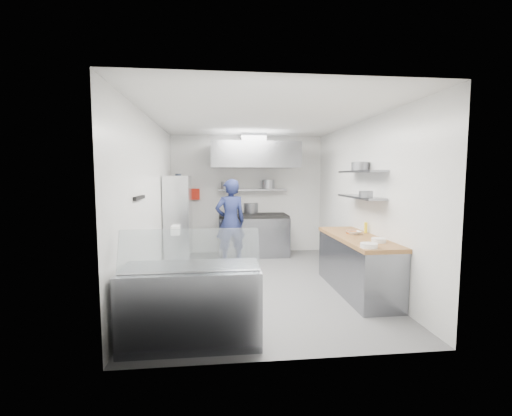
{
  "coord_description": "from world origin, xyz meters",
  "views": [
    {
      "loc": [
        -0.69,
        -5.73,
        1.85
      ],
      "look_at": [
        0.0,
        0.6,
        1.25
      ],
      "focal_mm": 24.0,
      "sensor_mm": 36.0,
      "label": 1
    }
  ],
  "objects": [
    {
      "name": "floor",
      "position": [
        0.0,
        0.0,
        0.0
      ],
      "size": [
        5.0,
        5.0,
        0.0
      ],
      "primitive_type": "plane",
      "color": "#565659",
      "rests_on": "ground"
    },
    {
      "name": "shelf_pot_b",
      "position": [
        0.46,
        2.21,
        1.65
      ],
      "size": [
        0.3,
        0.3,
        0.22
      ],
      "primitive_type": "cylinder",
      "color": "slate",
      "rests_on": "over_range_shelf"
    },
    {
      "name": "squeeze_bottle",
      "position": [
        1.74,
        -0.32,
        0.99
      ],
      "size": [
        0.05,
        0.05,
        0.18
      ],
      "primitive_type": "cylinder",
      "color": "yellow",
      "rests_on": "prep_counter_top"
    },
    {
      "name": "plate_stack_b",
      "position": [
        1.58,
        -1.12,
        0.93
      ],
      "size": [
        0.2,
        0.2,
        0.06
      ],
      "primitive_type": "cylinder",
      "color": "white",
      "rests_on": "prep_counter_top"
    },
    {
      "name": "wall_shelf_lower",
      "position": [
        1.64,
        -0.3,
        1.5
      ],
      "size": [
        0.3,
        1.3,
        0.04
      ],
      "primitive_type": "cube",
      "color": "gray",
      "rests_on": "wall_right"
    },
    {
      "name": "plate_stack_a",
      "position": [
        1.28,
        -1.46,
        0.93
      ],
      "size": [
        0.23,
        0.23,
        0.06
      ],
      "primitive_type": "cylinder",
      "color": "white",
      "rests_on": "prep_counter_top"
    },
    {
      "name": "copper_pan",
      "position": [
        1.48,
        -0.37,
        0.93
      ],
      "size": [
        0.17,
        0.17,
        0.06
      ],
      "primitive_type": "cylinder",
      "color": "orange",
      "rests_on": "prep_counter_top"
    },
    {
      "name": "rack_bin_b",
      "position": [
        -1.53,
        1.36,
        1.3
      ],
      "size": [
        0.14,
        0.18,
        0.16
      ],
      "primitive_type": "cube",
      "color": "yellow",
      "rests_on": "wire_rack"
    },
    {
      "name": "display_glass",
      "position": [
        -1.0,
        -2.12,
        1.07
      ],
      "size": [
        1.47,
        0.19,
        0.42
      ],
      "primitive_type": "cube",
      "rotation": [
        -0.38,
        0.0,
        0.0
      ],
      "color": "silver",
      "rests_on": "display_case"
    },
    {
      "name": "shelf_pot_a",
      "position": [
        -0.51,
        2.15,
        1.63
      ],
      "size": [
        0.26,
        0.26,
        0.18
      ],
      "primitive_type": "cylinder",
      "color": "slate",
      "rests_on": "over_range_shelf"
    },
    {
      "name": "wall_shelf_upper",
      "position": [
        1.64,
        -0.3,
        1.92
      ],
      "size": [
        0.3,
        1.3,
        0.04
      ],
      "primitive_type": "cube",
      "color": "gray",
      "rests_on": "wall_right"
    },
    {
      "name": "hood_duct",
      "position": [
        0.1,
        2.15,
        2.68
      ],
      "size": [
        0.55,
        0.55,
        0.24
      ],
      "primitive_type": "cube",
      "color": "slate",
      "rests_on": "extractor_hood"
    },
    {
      "name": "display_case",
      "position": [
        -1.0,
        -2.0,
        0.42
      ],
      "size": [
        1.5,
        0.7,
        0.85
      ],
      "primitive_type": "cube",
      "color": "gray",
      "rests_on": "floor"
    },
    {
      "name": "red_firebox",
      "position": [
        -1.25,
        2.44,
        1.42
      ],
      "size": [
        0.22,
        0.1,
        0.26
      ],
      "primitive_type": "cube",
      "color": "red",
      "rests_on": "wall_back"
    },
    {
      "name": "mixing_bowl",
      "position": [
        1.49,
        -0.43,
        0.93
      ],
      "size": [
        0.27,
        0.27,
        0.05
      ],
      "primitive_type": "imported",
      "rotation": [
        0.0,
        0.0,
        0.22
      ],
      "color": "white",
      "rests_on": "prep_counter_top"
    },
    {
      "name": "wall_left",
      "position": [
        -1.8,
        0.0,
        1.4
      ],
      "size": [
        2.8,
        5.0,
        0.02
      ],
      "primitive_type": "cube",
      "rotation": [
        1.57,
        0.0,
        1.57
      ],
      "color": "white",
      "rests_on": "floor"
    },
    {
      "name": "rack_bin_a",
      "position": [
        -1.53,
        0.94,
        0.8
      ],
      "size": [
        0.16,
        0.2,
        0.18
      ],
      "primitive_type": "cube",
      "color": "white",
      "rests_on": "wire_rack"
    },
    {
      "name": "prep_counter_base",
      "position": [
        1.48,
        -0.6,
        0.42
      ],
      "size": [
        0.62,
        2.0,
        0.84
      ],
      "primitive_type": "cube",
      "color": "gray",
      "rests_on": "floor"
    },
    {
      "name": "wall_right",
      "position": [
        1.8,
        0.0,
        1.4
      ],
      "size": [
        2.8,
        5.0,
        0.02
      ],
      "primitive_type": "cube",
      "rotation": [
        1.57,
        0.0,
        -1.57
      ],
      "color": "white",
      "rests_on": "floor"
    },
    {
      "name": "knife_strip",
      "position": [
        -1.78,
        -0.9,
        1.55
      ],
      "size": [
        0.04,
        0.55,
        0.05
      ],
      "primitive_type": "cube",
      "color": "black",
      "rests_on": "wall_left"
    },
    {
      "name": "wall_front",
      "position": [
        0.0,
        -2.5,
        1.4
      ],
      "size": [
        3.6,
        2.8,
        0.02
      ],
      "primitive_type": "cube",
      "rotation": [
        -1.57,
        0.0,
        0.0
      ],
      "color": "white",
      "rests_on": "floor"
    },
    {
      "name": "chef",
      "position": [
        -0.45,
        1.39,
        0.89
      ],
      "size": [
        0.74,
        0.58,
        1.78
      ],
      "primitive_type": "imported",
      "rotation": [
        0.0,
        0.0,
        3.4
      ],
      "color": "#171E46",
      "rests_on": "floor"
    },
    {
      "name": "stock_pot_left",
      "position": [
        -0.33,
        2.43,
        1.06
      ],
      "size": [
        0.27,
        0.27,
        0.2
      ],
      "primitive_type": "cylinder",
      "color": "slate",
      "rests_on": "cooktop"
    },
    {
      "name": "over_range_shelf",
      "position": [
        0.1,
        2.34,
        1.52
      ],
      "size": [
        1.6,
        0.3,
        0.04
      ],
      "primitive_type": "cube",
      "color": "gray",
      "rests_on": "wall_back"
    },
    {
      "name": "gas_range",
      "position": [
        0.1,
        2.1,
        0.45
      ],
      "size": [
        1.6,
        0.8,
        0.9
      ],
      "primitive_type": "cube",
      "color": "gray",
      "rests_on": "floor"
    },
    {
      "name": "cooktop",
      "position": [
        0.1,
        2.1,
        0.93
      ],
      "size": [
        1.57,
        0.78,
        0.06
      ],
      "primitive_type": "cube",
      "color": "black",
      "rests_on": "gas_range"
    },
    {
      "name": "wire_rack",
      "position": [
        -1.53,
        1.46,
        0.93
      ],
      "size": [
        0.5,
        0.9,
        1.85
      ],
      "primitive_type": "cube",
      "color": "silver",
      "rests_on": "floor"
    },
    {
      "name": "shelf_pot_c",
      "position": [
        1.55,
        -0.72,
        1.57
      ],
      "size": [
        0.21,
        0.21,
        0.1
      ],
      "primitive_type": "cylinder",
      "color": "slate",
      "rests_on": "wall_shelf_lower"
    },
    {
      "name": "stock_pot_mid",
      "position": [
        0.08,
        2.44,
        1.08
      ],
      "size": [
        0.34,
        0.34,
        0.24
      ],
      "primitive_type": "cylinder",
      "color": "slate",
      "rests_on": "cooktop"
    },
    {
      "name": "rack_jar",
      "position": [
        -1.48,
        1.14,
        1.8
      ],
      "size": [
        0.12,
        0.12,
        0.18
      ],
      "primitive_type": "cylinder",
      "color": "black",
      "rests_on": "wire_rack"
    },
    {
      "name": "ceiling",
      "position": [
        0.0,
        0.0,
        2.8
      ],
      "size": [
        5.0,
        5.0,
        0.0
      ],
      "primitive_type": "plane",
      "rotation": [
        3.14,
        0.0,
        0.0
      ],
      "color": "silver",
      "rests_on": "wall_back"
    },
    {
      "name": "shelf_pot_d",
      "position": [
        1.66,
        -0.21,
        2.01
      ],
      "size": [
        0.28,
        0.28,
        0.14
      ],
      "primitive_type": "cylinder",
      "color": "slate",
      "rests_on": "wall_shelf_upper"
    },
    {
      "name": "wall_back",
      "position": [
        0.0,
        2.5,
        1.4
      ],
      "size": [
        3.6,
        2.8,
        0.02
      ],
      "primitive_type": "cube",
      "rotation": [
        1.57,
        0.0,
        0.0
      ],
      "color": "white",
      "rests_on": "floor"
    },
    {
      "name": "extractor_hood",
      "position": [
        0.1,
        1.93,
        2.3
      ],
      "size": [
        1.9,
        1.15,
        0.55
      ],
      "primitive_type": "cube",
      "color": "gray",
      "rests_on": "wall_back"
    },
    {
      "name": "prep_counter_top",
      "position": [
        1.48,
        -0.6,
        0.87
      ],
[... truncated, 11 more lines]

